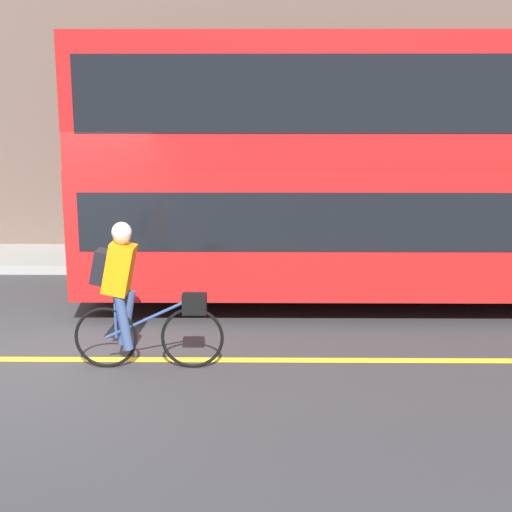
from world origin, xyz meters
The scene contains 7 objects.
ground_plane centered at (0.00, 0.00, 0.00)m, with size 80.00×80.00×0.00m, color #38383A.
road_center_line centered at (0.00, -0.19, 0.00)m, with size 50.00×0.14×0.01m, color yellow.
sidewalk_curb centered at (0.00, 4.75, 0.08)m, with size 60.00×1.85×0.16m.
building_facade centered at (0.00, 5.83, 3.03)m, with size 60.00×0.30×6.05m.
bus centered at (4.69, 2.23, 2.07)m, with size 9.17×2.43×3.72m.
cyclist_on_bike centered at (1.21, -0.43, 0.88)m, with size 1.64×0.32×1.63m.
trash_bin centered at (4.63, 4.66, 0.57)m, with size 0.45×0.45×0.83m.
Camera 1 is at (2.62, -7.82, 2.88)m, focal length 50.00 mm.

